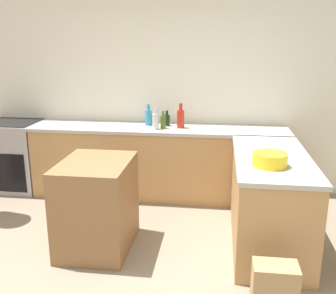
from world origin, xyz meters
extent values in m
cube|color=silver|center=(0.00, 2.43, 1.35)|extent=(8.00, 0.06, 2.70)
cube|color=tan|center=(0.00, 2.09, 0.43)|extent=(3.14, 0.62, 0.85)
cube|color=#ADA89E|center=(0.00, 2.09, 0.87)|extent=(3.17, 0.65, 0.04)
cube|color=tan|center=(1.24, 1.01, 0.43)|extent=(0.66, 1.53, 0.85)
cube|color=#ADA89E|center=(1.24, 1.01, 0.87)|extent=(0.69, 1.56, 0.04)
cube|color=#ADADB2|center=(-1.95, 2.09, 0.45)|extent=(0.72, 0.62, 0.89)
cube|color=black|center=(-1.95, 1.77, 0.31)|extent=(0.60, 0.01, 0.50)
cube|color=black|center=(-1.95, 2.09, 0.90)|extent=(0.66, 0.57, 0.01)
cube|color=brown|center=(-0.38, 0.71, 0.43)|extent=(0.63, 0.81, 0.86)
cylinder|color=yellow|center=(1.18, 0.69, 0.95)|extent=(0.29, 0.29, 0.12)
cylinder|color=black|center=(0.09, 2.18, 0.96)|extent=(0.07, 0.07, 0.14)
cylinder|color=black|center=(0.09, 2.18, 1.06)|extent=(0.03, 0.03, 0.05)
cylinder|color=red|center=(0.27, 2.08, 1.00)|extent=(0.09, 0.09, 0.22)
cylinder|color=red|center=(0.27, 2.08, 1.15)|extent=(0.04, 0.04, 0.08)
cylinder|color=#475B1E|center=(0.06, 2.02, 0.97)|extent=(0.06, 0.06, 0.15)
cylinder|color=#475B1E|center=(0.06, 2.02, 1.08)|extent=(0.03, 0.03, 0.06)
cylinder|color=silver|center=(-0.02, 1.97, 0.98)|extent=(0.07, 0.07, 0.18)
cylinder|color=silver|center=(-0.02, 1.97, 1.11)|extent=(0.03, 0.03, 0.07)
cylinder|color=#338CBF|center=(-0.15, 2.19, 0.99)|extent=(0.08, 0.08, 0.19)
cylinder|color=#338CBF|center=(-0.15, 2.19, 1.12)|extent=(0.04, 0.04, 0.07)
cube|color=#A88456|center=(1.17, -0.08, 0.21)|extent=(0.32, 0.21, 0.41)
camera|label=1|loc=(0.74, -2.59, 1.94)|focal=42.00mm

